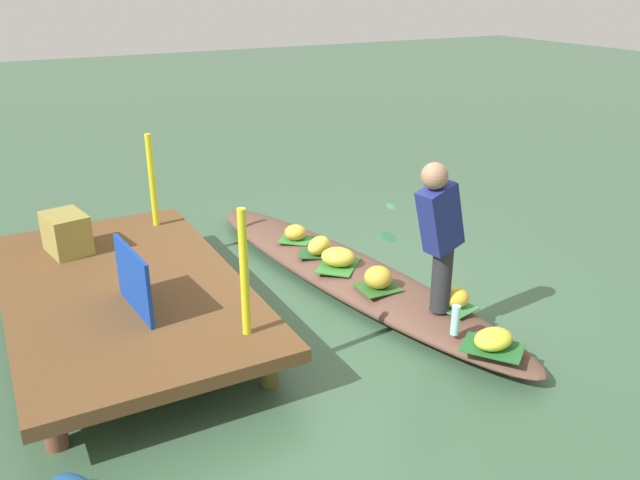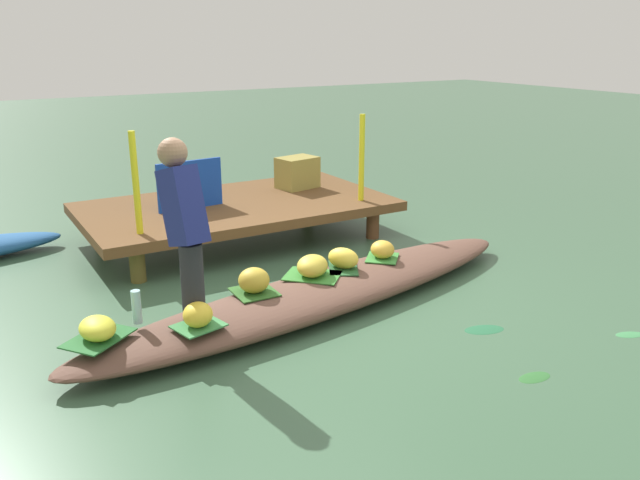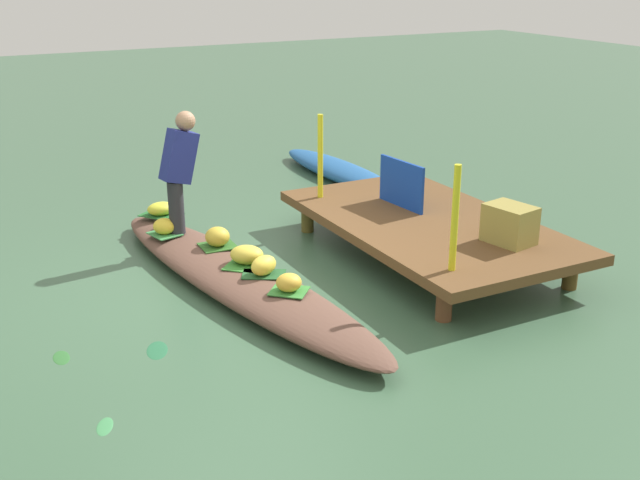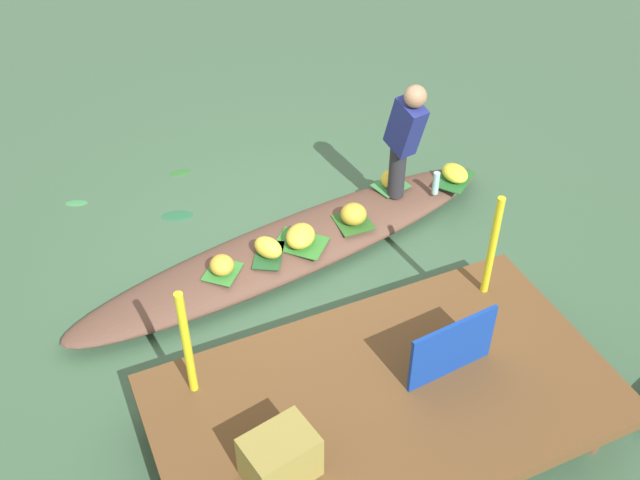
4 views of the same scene
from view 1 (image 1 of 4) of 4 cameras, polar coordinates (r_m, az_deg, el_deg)
canal_water at (r=6.22m, az=2.41°, el=-3.88°), size 40.00×40.00×0.00m
dock_platform at (r=5.56m, az=-16.80°, el=-4.23°), size 3.20×1.80×0.41m
vendor_boat at (r=6.17m, az=2.42°, el=-2.94°), size 4.42×1.46×0.23m
leaf_mat_0 at (r=6.30m, az=-0.08°, el=-1.22°), size 0.40×0.45×0.01m
banana_bunch_0 at (r=6.26m, az=-0.08°, el=-0.49°), size 0.29×0.33×0.18m
leaf_mat_1 at (r=5.66m, az=5.06°, el=-4.14°), size 0.32×0.35×0.01m
banana_bunch_1 at (r=5.62m, az=5.09°, el=-3.26°), size 0.33×0.33×0.19m
leaf_mat_2 at (r=6.64m, az=-2.15°, el=0.05°), size 0.41×0.41×0.01m
banana_bunch_2 at (r=6.61m, az=-2.16°, el=0.67°), size 0.24×0.25×0.16m
leaf_mat_3 at (r=4.94m, az=14.80°, el=-9.06°), size 0.52×0.49×0.01m
banana_bunch_3 at (r=4.91m, az=14.88°, el=-8.35°), size 0.24×0.31×0.14m
leaf_mat_4 at (r=5.44m, az=11.61°, el=-5.70°), size 0.37×0.33×0.01m
banana_bunch_4 at (r=5.40m, az=11.68°, el=-4.93°), size 0.28×0.29×0.17m
leaf_mat_5 at (r=6.05m, az=1.58°, el=-2.22°), size 0.54×0.54×0.01m
banana_bunch_5 at (r=6.02m, az=1.59°, el=-1.48°), size 0.40×0.40×0.17m
vendor_person at (r=5.04m, az=10.40°, el=0.88°), size 0.24×0.43×1.25m
water_bottle at (r=5.00m, az=11.72°, el=-6.84°), size 0.07×0.07×0.24m
market_banner at (r=4.98m, az=-15.97°, el=-3.36°), size 0.70×0.09×0.50m
railing_post_west at (r=4.42m, az=-6.62°, el=-2.89°), size 0.06×0.06×0.92m
railing_post_east at (r=6.58m, az=-14.43°, el=5.04°), size 0.06×0.06×0.92m
produce_crate at (r=6.25m, az=-21.24°, el=0.56°), size 0.49×0.40×0.36m
drifting_plant_0 at (r=8.35m, az=6.20°, el=2.99°), size 0.24×0.18×0.01m
drifting_plant_1 at (r=7.35m, az=5.98°, el=0.29°), size 0.35×0.25×0.01m
drifting_plant_2 at (r=7.57m, az=11.30°, el=0.63°), size 0.25×0.14×0.01m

